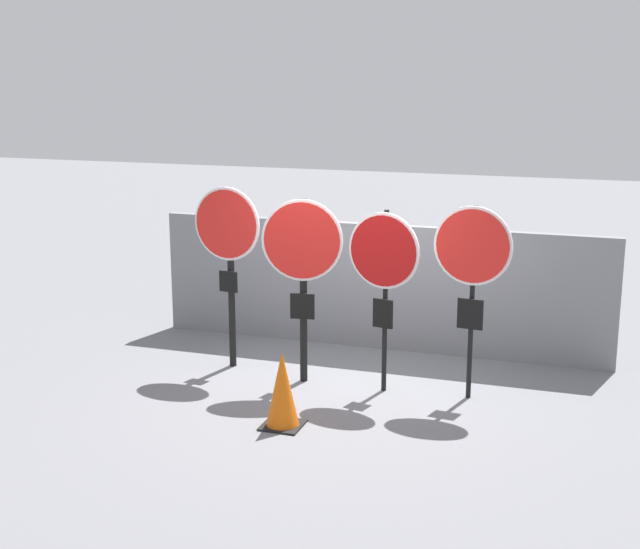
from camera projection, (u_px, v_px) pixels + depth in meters
ground_plane at (346, 384)px, 9.89m from camera, size 40.00×40.00×0.00m
fence_back at (379, 287)px, 11.01m from camera, size 5.68×0.12×1.56m
stop_sign_0 at (228, 243)px, 10.11m from camera, size 0.84×0.18×2.12m
stop_sign_1 at (302, 257)px, 9.61m from camera, size 0.89×0.20×2.06m
stop_sign_2 at (384, 262)px, 9.32m from camera, size 0.80×0.20×1.99m
stop_sign_3 at (472, 259)px, 9.09m from camera, size 0.82×0.15×2.07m
traffic_cone_0 at (282, 390)px, 8.64m from camera, size 0.39×0.39×0.77m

